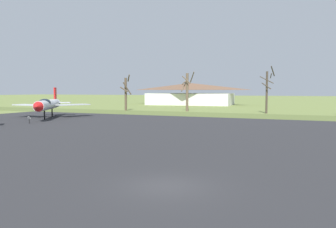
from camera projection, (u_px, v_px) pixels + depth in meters
ground_plane at (166, 187)px, 16.38m from camera, size 600.00×600.00×0.00m
asphalt_apron at (237, 142)px, 30.64m from camera, size 101.67×52.08×0.05m
grass_verge_strip at (276, 117)px, 59.88m from camera, size 161.67×12.00×0.06m
jet_fighter_front_right at (48, 104)px, 56.09m from camera, size 12.52×15.24×5.22m
info_placard_front_right at (29, 119)px, 47.36m from camera, size 0.51×0.34×1.03m
bare_tree_far_left at (126, 93)px, 78.01m from camera, size 2.40×2.67×8.35m
bare_tree_left_of_center at (187, 91)px, 75.81m from camera, size 3.03×2.93×8.88m
bare_tree_center at (267, 90)px, 68.68m from camera, size 2.74×2.53×9.57m
visitor_building at (190, 94)px, 110.75m from camera, size 29.20×16.40×7.11m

